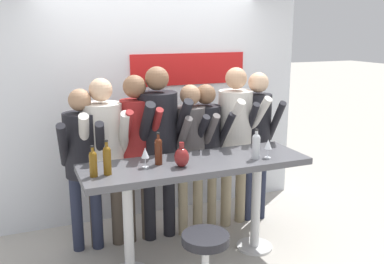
{
  "coord_description": "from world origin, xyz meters",
  "views": [
    {
      "loc": [
        -1.43,
        -3.4,
        2.16
      ],
      "look_at": [
        0.0,
        0.1,
        1.24
      ],
      "focal_mm": 40.0,
      "sensor_mm": 36.0,
      "label": 1
    }
  ],
  "objects_px": {
    "person_center": "(158,136)",
    "wine_glass_1": "(145,153)",
    "person_left": "(104,146)",
    "wine_bottle_2": "(256,145)",
    "bar_stool": "(205,259)",
    "wine_bottle_1": "(158,150)",
    "decorative_vase": "(182,157)",
    "wine_glass_0": "(268,145)",
    "person_far_left": "(83,153)",
    "person_rightmost": "(257,129)",
    "person_right": "(206,141)",
    "person_center_right": "(191,143)",
    "tasting_table": "(196,178)",
    "person_center_left": "(136,139)",
    "person_far_right": "(235,130)",
    "wine_bottle_0": "(93,162)",
    "wine_bottle_3": "(107,159)"
  },
  "relations": [
    {
      "from": "wine_glass_0",
      "to": "person_far_left",
      "type": "bearing_deg",
      "value": 154.1
    },
    {
      "from": "person_right",
      "to": "person_center",
      "type": "bearing_deg",
      "value": 176.64
    },
    {
      "from": "person_rightmost",
      "to": "wine_bottle_2",
      "type": "distance_m",
      "value": 0.86
    },
    {
      "from": "tasting_table",
      "to": "person_center",
      "type": "relative_size",
      "value": 1.15
    },
    {
      "from": "person_center_right",
      "to": "wine_bottle_2",
      "type": "distance_m",
      "value": 0.78
    },
    {
      "from": "person_far_left",
      "to": "person_left",
      "type": "bearing_deg",
      "value": 11.36
    },
    {
      "from": "wine_bottle_2",
      "to": "decorative_vase",
      "type": "height_order",
      "value": "wine_bottle_2"
    },
    {
      "from": "person_center",
      "to": "wine_bottle_2",
      "type": "height_order",
      "value": "person_center"
    },
    {
      "from": "person_left",
      "to": "bar_stool",
      "type": "bearing_deg",
      "value": -62.81
    },
    {
      "from": "person_center_left",
      "to": "wine_glass_1",
      "type": "distance_m",
      "value": 0.6
    },
    {
      "from": "tasting_table",
      "to": "person_center",
      "type": "height_order",
      "value": "person_center"
    },
    {
      "from": "person_right",
      "to": "wine_bottle_2",
      "type": "height_order",
      "value": "person_right"
    },
    {
      "from": "wine_glass_1",
      "to": "wine_bottle_0",
      "type": "bearing_deg",
      "value": -171.2
    },
    {
      "from": "person_far_left",
      "to": "person_rightmost",
      "type": "distance_m",
      "value": 1.9
    },
    {
      "from": "wine_glass_0",
      "to": "person_rightmost",
      "type": "bearing_deg",
      "value": 66.25
    },
    {
      "from": "person_left",
      "to": "decorative_vase",
      "type": "distance_m",
      "value": 0.9
    },
    {
      "from": "bar_stool",
      "to": "wine_glass_0",
      "type": "relative_size",
      "value": 3.52
    },
    {
      "from": "person_center",
      "to": "wine_glass_1",
      "type": "height_order",
      "value": "person_center"
    },
    {
      "from": "person_center",
      "to": "person_right",
      "type": "bearing_deg",
      "value": -1.96
    },
    {
      "from": "person_far_right",
      "to": "wine_bottle_0",
      "type": "height_order",
      "value": "person_far_right"
    },
    {
      "from": "bar_stool",
      "to": "person_left",
      "type": "distance_m",
      "value": 1.52
    },
    {
      "from": "wine_bottle_1",
      "to": "wine_bottle_3",
      "type": "height_order",
      "value": "wine_bottle_3"
    },
    {
      "from": "person_far_left",
      "to": "person_center_right",
      "type": "relative_size",
      "value": 1.0
    },
    {
      "from": "person_center",
      "to": "wine_bottle_3",
      "type": "bearing_deg",
      "value": -138.2
    },
    {
      "from": "bar_stool",
      "to": "wine_bottle_0",
      "type": "distance_m",
      "value": 1.18
    },
    {
      "from": "wine_bottle_0",
      "to": "wine_bottle_3",
      "type": "height_order",
      "value": "wine_bottle_3"
    },
    {
      "from": "person_far_right",
      "to": "wine_bottle_3",
      "type": "distance_m",
      "value": 1.65
    },
    {
      "from": "bar_stool",
      "to": "person_far_left",
      "type": "relative_size",
      "value": 0.38
    },
    {
      "from": "decorative_vase",
      "to": "wine_bottle_0",
      "type": "bearing_deg",
      "value": 177.36
    },
    {
      "from": "person_center_right",
      "to": "person_rightmost",
      "type": "bearing_deg",
      "value": 1.28
    },
    {
      "from": "tasting_table",
      "to": "wine_bottle_3",
      "type": "xyz_separation_m",
      "value": [
        -0.81,
        -0.06,
        0.29
      ]
    },
    {
      "from": "person_rightmost",
      "to": "decorative_vase",
      "type": "distance_m",
      "value": 1.35
    },
    {
      "from": "person_far_left",
      "to": "person_center_left",
      "type": "distance_m",
      "value": 0.53
    },
    {
      "from": "person_rightmost",
      "to": "wine_glass_0",
      "type": "relative_size",
      "value": 9.63
    },
    {
      "from": "person_far_right",
      "to": "person_center_left",
      "type": "bearing_deg",
      "value": 170.22
    },
    {
      "from": "wine_glass_0",
      "to": "person_right",
      "type": "bearing_deg",
      "value": 112.05
    },
    {
      "from": "person_left",
      "to": "wine_bottle_2",
      "type": "height_order",
      "value": "person_left"
    },
    {
      "from": "person_far_left",
      "to": "bar_stool",
      "type": "bearing_deg",
      "value": -51.7
    },
    {
      "from": "tasting_table",
      "to": "person_left",
      "type": "height_order",
      "value": "person_left"
    },
    {
      "from": "tasting_table",
      "to": "person_far_left",
      "type": "height_order",
      "value": "person_far_left"
    },
    {
      "from": "wine_bottle_2",
      "to": "wine_glass_1",
      "type": "xyz_separation_m",
      "value": [
        -1.01,
        0.14,
        -0.01
      ]
    },
    {
      "from": "person_center_right",
      "to": "wine_bottle_1",
      "type": "bearing_deg",
      "value": -137.8
    },
    {
      "from": "person_center_left",
      "to": "wine_bottle_1",
      "type": "distance_m",
      "value": 0.56
    },
    {
      "from": "person_right",
      "to": "person_far_right",
      "type": "height_order",
      "value": "person_far_right"
    },
    {
      "from": "bar_stool",
      "to": "person_rightmost",
      "type": "height_order",
      "value": "person_rightmost"
    },
    {
      "from": "bar_stool",
      "to": "wine_bottle_1",
      "type": "height_order",
      "value": "wine_bottle_1"
    },
    {
      "from": "tasting_table",
      "to": "person_center_left",
      "type": "xyz_separation_m",
      "value": [
        -0.39,
        0.59,
        0.26
      ]
    },
    {
      "from": "wine_bottle_3",
      "to": "person_center_left",
      "type": "bearing_deg",
      "value": 57.2
    },
    {
      "from": "wine_glass_0",
      "to": "person_center_left",
      "type": "bearing_deg",
      "value": 144.39
    },
    {
      "from": "person_left",
      "to": "person_rightmost",
      "type": "bearing_deg",
      "value": 4.54
    }
  ]
}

